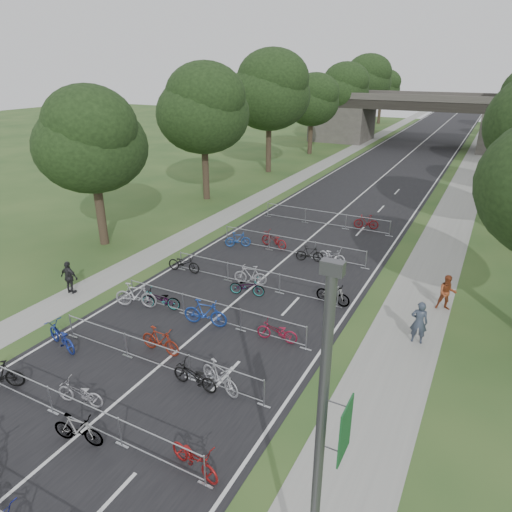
{
  "coord_description": "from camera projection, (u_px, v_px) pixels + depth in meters",
  "views": [
    {
      "loc": [
        10.13,
        -3.87,
        10.86
      ],
      "look_at": [
        -0.58,
        16.44,
        1.1
      ],
      "focal_mm": 32.0,
      "sensor_mm": 36.0,
      "label": 1
    }
  ],
  "objects": [
    {
      "name": "bike_15",
      "position": [
        277.0,
        332.0,
        19.1
      ],
      "size": [
        1.84,
        0.83,
        0.94
      ],
      "primitive_type": "imported",
      "rotation": [
        0.0,
        0.0,
        4.83
      ],
      "color": "maroon",
      "rests_on": "ground"
    },
    {
      "name": "bike_5",
      "position": [
        80.0,
        393.0,
        15.53
      ],
      "size": [
        1.85,
        0.95,
        0.93
      ],
      "primitive_type": "imported",
      "rotation": [
        0.0,
        0.0,
        4.91
      ],
      "color": "#99989F",
      "rests_on": "ground"
    },
    {
      "name": "tree_left_6",
      "position": [
        382.0,
        88.0,
        85.68
      ],
      "size": [
        6.72,
        6.72,
        10.25
      ],
      "color": "#33261C",
      "rests_on": "ground"
    },
    {
      "name": "tree_left_2",
      "position": [
        270.0,
        92.0,
        45.97
      ],
      "size": [
        8.4,
        8.4,
        12.81
      ],
      "color": "#33261C",
      "rests_on": "ground"
    },
    {
      "name": "pedestrian_b",
      "position": [
        447.0,
        293.0,
        21.43
      ],
      "size": [
        1.0,
        0.87,
        1.75
      ],
      "primitive_type": "imported",
      "rotation": [
        0.0,
        0.0,
        0.28
      ],
      "color": "brown",
      "rests_on": "ground"
    },
    {
      "name": "sidewalk_left",
      "position": [
        334.0,
        159.0,
        55.67
      ],
      "size": [
        2.0,
        140.0,
        0.01
      ],
      "primitive_type": "cube",
      "color": "gray",
      "rests_on": "ground"
    },
    {
      "name": "tree_left_4",
      "position": [
        343.0,
        89.0,
        65.82
      ],
      "size": [
        7.56,
        7.56,
        11.53
      ],
      "color": "#33261C",
      "rests_on": "ground"
    },
    {
      "name": "road",
      "position": [
        396.0,
        165.0,
        52.45
      ],
      "size": [
        11.0,
        140.0,
        0.01
      ],
      "primitive_type": "cube",
      "color": "black",
      "rests_on": "ground"
    },
    {
      "name": "tree_left_1",
      "position": [
        204.0,
        111.0,
        36.52
      ],
      "size": [
        7.56,
        7.56,
        11.53
      ],
      "color": "#33261C",
      "rests_on": "ground"
    },
    {
      "name": "barrier_row_2",
      "position": [
        157.0,
        356.0,
        17.39
      ],
      "size": [
        9.7,
        0.08,
        1.1
      ],
      "color": "#ACAFB5",
      "rests_on": "ground"
    },
    {
      "name": "bike_17",
      "position": [
        250.0,
        275.0,
        24.02
      ],
      "size": [
        1.86,
        0.88,
        1.07
      ],
      "primitive_type": "imported",
      "rotation": [
        0.0,
        0.0,
        4.93
      ],
      "color": "#A6A6AD",
      "rests_on": "ground"
    },
    {
      "name": "tree_left_0",
      "position": [
        91.0,
        142.0,
        27.07
      ],
      "size": [
        6.72,
        6.72,
        10.25
      ],
      "color": "#33261C",
      "rests_on": "ground"
    },
    {
      "name": "bike_13",
      "position": [
        161.0,
        300.0,
        21.59
      ],
      "size": [
        2.05,
        1.2,
        1.02
      ],
      "primitive_type": "imported",
      "rotation": [
        0.0,
        0.0,
        5.0
      ],
      "color": "#ACAFB5",
      "rests_on": "ground"
    },
    {
      "name": "barrier_row_6",
      "position": [
        325.0,
        219.0,
        32.7
      ],
      "size": [
        9.7,
        0.08,
        1.1
      ],
      "color": "#ACAFB5",
      "rests_on": "ground"
    },
    {
      "name": "bike_20",
      "position": [
        238.0,
        240.0,
        28.95
      ],
      "size": [
        1.65,
        1.22,
        0.99
      ],
      "primitive_type": "imported",
      "rotation": [
        0.0,
        0.0,
        2.09
      ],
      "color": "#1C499D",
      "rests_on": "ground"
    },
    {
      "name": "bike_22",
      "position": [
        310.0,
        254.0,
        26.83
      ],
      "size": [
        1.69,
        0.89,
        0.98
      ],
      "primitive_type": "imported",
      "rotation": [
        0.0,
        0.0,
        1.85
      ],
      "color": "black",
      "rests_on": "ground"
    },
    {
      "name": "sidewalk_right",
      "position": [
        472.0,
        172.0,
        49.01
      ],
      "size": [
        3.0,
        140.0,
        0.01
      ],
      "primitive_type": "cube",
      "color": "gray",
      "rests_on": "ground"
    },
    {
      "name": "bike_7",
      "position": [
        195.0,
        458.0,
        12.96
      ],
      "size": [
        1.98,
        1.05,
        0.99
      ],
      "primitive_type": "imported",
      "rotation": [
        0.0,
        0.0,
        1.35
      ],
      "color": "maroon",
      "rests_on": "ground"
    },
    {
      "name": "bike_6",
      "position": [
        78.0,
        430.0,
        13.93
      ],
      "size": [
        1.8,
        0.82,
        1.05
      ],
      "primitive_type": "imported",
      "rotation": [
        0.0,
        0.0,
        1.77
      ],
      "color": "#ACAFB5",
      "rests_on": "ground"
    },
    {
      "name": "barrier_row_1",
      "position": [
        84.0,
        415.0,
        14.46
      ],
      "size": [
        9.7,
        0.08,
        1.1
      ],
      "color": "#ACAFB5",
      "rests_on": "ground"
    },
    {
      "name": "bike_10",
      "position": [
        194.0,
        376.0,
        16.33
      ],
      "size": [
        1.91,
        0.73,
        0.99
      ],
      "primitive_type": "imported",
      "rotation": [
        0.0,
        0.0,
        4.68
      ],
      "color": "black",
      "rests_on": "ground"
    },
    {
      "name": "lane_markings",
      "position": [
        396.0,
        165.0,
        52.45
      ],
      "size": [
        0.12,
        140.0,
        0.0
      ],
      "primitive_type": "cube",
      "color": "silver",
      "rests_on": "ground"
    },
    {
      "name": "bike_11",
      "position": [
        220.0,
        377.0,
        16.19
      ],
      "size": [
        1.99,
        1.09,
        1.15
      ],
      "primitive_type": "imported",
      "rotation": [
        0.0,
        0.0,
        1.27
      ],
      "color": "#ABACB3",
      "rests_on": "ground"
    },
    {
      "name": "pedestrian_a",
      "position": [
        419.0,
        322.0,
        18.86
      ],
      "size": [
        0.74,
        0.53,
        1.9
      ],
      "primitive_type": "imported",
      "rotation": [
        0.0,
        0.0,
        3.26
      ],
      "color": "#313A4A",
      "rests_on": "ground"
    },
    {
      "name": "barrier_row_5",
      "position": [
        292.0,
        246.0,
        27.81
      ],
      "size": [
        9.7,
        0.08,
        1.1
      ],
      "color": "#ACAFB5",
      "rests_on": "ground"
    },
    {
      "name": "bike_16",
      "position": [
        184.0,
        263.0,
        25.47
      ],
      "size": [
        2.03,
        0.87,
        1.04
      ],
      "primitive_type": "imported",
      "rotation": [
        0.0,
        0.0,
        1.67
      ],
      "color": "black",
      "rests_on": "ground"
    },
    {
      "name": "barrier_row_3",
      "position": [
        211.0,
        311.0,
        20.49
      ],
      "size": [
        9.7,
        0.08,
        1.1
      ],
      "color": "#ACAFB5",
      "rests_on": "ground"
    },
    {
      "name": "bike_23",
      "position": [
        332.0,
        255.0,
        26.74
      ],
      "size": [
        1.78,
        0.85,
        0.9
      ],
      "primitive_type": "imported",
      "rotation": [
        0.0,
        0.0,
        1.42
      ],
      "color": "#BABBC3",
      "rests_on": "ground"
    },
    {
      "name": "bike_21",
      "position": [
        274.0,
        240.0,
        28.85
      ],
      "size": [
        2.06,
        1.1,
        1.03
      ],
      "primitive_type": "imported",
      "rotation": [
        0.0,
        0.0,
        4.49
      ],
      "color": "maroon",
      "rests_on": "ground"
    },
    {
      "name": "bike_12",
      "position": [
        136.0,
        295.0,
        21.74
      ],
      "size": [
        2.16,
        1.2,
        1.25
      ],
      "primitive_type": "imported",
      "rotation": [
        0.0,
        0.0,
        1.89
      ],
      "color": "#A5A5AD",
      "rests_on": "ground"
    },
    {
      "name": "barrier_row_4",
      "position": [
        253.0,
        277.0,
        23.74
      ],
      "size": [
        9.7,
        0.08,
        1.1
      ],
      "color": "#ACAFB5",
      "rests_on": "ground"
    },
    {
      "name": "bike_27",
      "position": [
        366.0,
        222.0,
        32.1
      ],
      "size": [
        1.78,
        0.82,
        1.03
      ],
      "primitive_type": "imported",
      "rotation": [
        0.0,
        0.0,
        4.92
      ],
      "color": "maroon",
      "rests_on": "ground"
    },
    {
      "name": "tree_left_5",
      "position": [
        366.0,
        81.0,
        75.27
      ],
      "size": [
        8.4,
        8.4,
        12.81
      ],
      "color": "#33261C",
      "rests_on": "ground"
    },
    {
      "name": "bike_18",
      "position": [
        247.0,
        287.0,
        22.91
      ],
      "size": [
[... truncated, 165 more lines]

